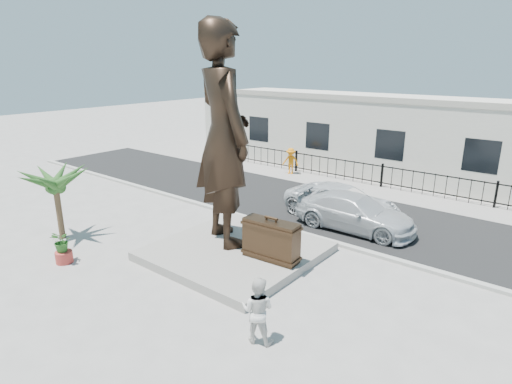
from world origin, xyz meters
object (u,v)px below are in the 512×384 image
Objects in this scene: suitcase at (271,240)px; tourist at (258,310)px; car_white at (343,203)px; statue at (224,136)px.

tourist reaches higher than suitcase.
tourist is 0.33× the size of car_white.
statue is 3.85m from suitcase.
statue is 1.48× the size of car_white.
suitcase is at bearing -77.60° from tourist.
suitcase is 0.37× the size of car_white.
car_white is (-0.32, 5.55, -0.24)m from suitcase.
tourist is at bearing -62.12° from suitcase.
statue is 4.02× the size of suitcase.
tourist is (4.32, -3.56, -3.24)m from statue.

